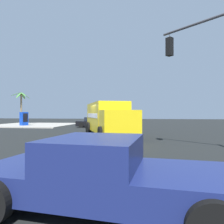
{
  "coord_description": "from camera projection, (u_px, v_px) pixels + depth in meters",
  "views": [
    {
      "loc": [
        -16.73,
        -3.51,
        1.86
      ],
      "look_at": [
        0.5,
        -0.9,
        1.94
      ],
      "focal_mm": 33.9,
      "sensor_mm": 36.0,
      "label": 1
    }
  ],
  "objects": [
    {
      "name": "delivery_truck",
      "position": [
        108.0,
        118.0,
        17.32
      ],
      "size": [
        8.85,
        5.6,
        2.71
      ],
      "color": "yellow",
      "rests_on": "ground"
    },
    {
      "name": "palm_tree_far",
      "position": [
        21.0,
        102.0,
        33.29
      ],
      "size": [
        2.68,
        2.85,
        5.0
      ],
      "color": "#7A6647",
      "rests_on": "sidewalk_corner_far"
    },
    {
      "name": "pickup_navy",
      "position": [
        104.0,
        171.0,
        4.09
      ],
      "size": [
        2.66,
        5.37,
        1.38
      ],
      "color": "navy",
      "rests_on": "ground"
    },
    {
      "name": "sedan_black",
      "position": [
        94.0,
        122.0,
        27.47
      ],
      "size": [
        2.15,
        4.36,
        1.31
      ],
      "color": "black",
      "rests_on": "ground"
    },
    {
      "name": "vending_machine_red",
      "position": [
        24.0,
        119.0,
        29.34
      ],
      "size": [
        1.15,
        1.09,
        1.85
      ],
      "color": "#0F38B2",
      "rests_on": "sidewalk_corner_far"
    },
    {
      "name": "sidewalk_corner_far",
      "position": [
        34.0,
        125.0,
        31.68
      ],
      "size": [
        11.17,
        11.17,
        0.14
      ],
      "primitive_type": "cube",
      "color": "#9E998E",
      "rests_on": "ground"
    },
    {
      "name": "ground_plane",
      "position": [
        100.0,
        136.0,
        17.06
      ],
      "size": [
        100.0,
        100.0,
        0.0
      ],
      "primitive_type": "plane",
      "color": "black"
    }
  ]
}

